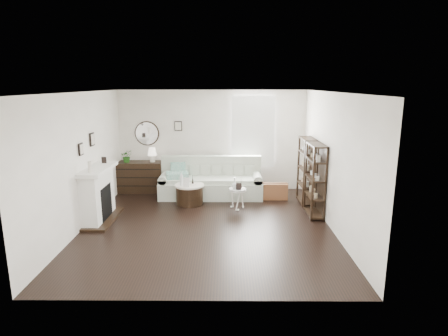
{
  "coord_description": "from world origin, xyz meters",
  "views": [
    {
      "loc": [
        0.39,
        -7.27,
        2.86
      ],
      "look_at": [
        0.34,
        0.8,
        1.03
      ],
      "focal_mm": 30.0,
      "sensor_mm": 36.0,
      "label": 1
    }
  ],
  "objects_px": {
    "dresser": "(140,177)",
    "pedestal_table": "(238,190)",
    "sofa": "(211,183)",
    "drum_table": "(190,194)"
  },
  "relations": [
    {
      "from": "sofa",
      "to": "dresser",
      "type": "distance_m",
      "value": 1.97
    },
    {
      "from": "dresser",
      "to": "sofa",
      "type": "bearing_deg",
      "value": -11.41
    },
    {
      "from": "pedestal_table",
      "to": "sofa",
      "type": "bearing_deg",
      "value": 122.59
    },
    {
      "from": "drum_table",
      "to": "pedestal_table",
      "type": "bearing_deg",
      "value": -16.99
    },
    {
      "from": "sofa",
      "to": "pedestal_table",
      "type": "xyz_separation_m",
      "value": [
        0.66,
        -1.03,
        0.11
      ]
    },
    {
      "from": "sofa",
      "to": "drum_table",
      "type": "height_order",
      "value": "sofa"
    },
    {
      "from": "sofa",
      "to": "dresser",
      "type": "relative_size",
      "value": 2.12
    },
    {
      "from": "dresser",
      "to": "pedestal_table",
      "type": "distance_m",
      "value": 2.95
    },
    {
      "from": "sofa",
      "to": "dresser",
      "type": "xyz_separation_m",
      "value": [
        -1.93,
        0.39,
        0.07
      ]
    },
    {
      "from": "dresser",
      "to": "drum_table",
      "type": "height_order",
      "value": "dresser"
    }
  ]
}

